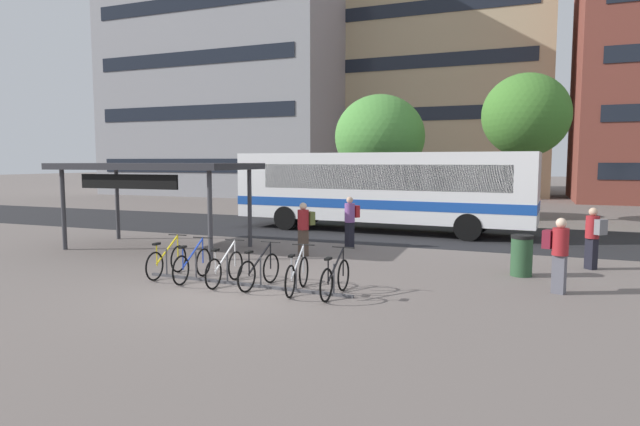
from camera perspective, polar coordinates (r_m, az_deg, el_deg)
name	(u,v)px	position (r m, az deg, el deg)	size (l,w,h in m)	color
ground	(231,292)	(11.95, -9.56, -8.35)	(200.00, 200.00, 0.00)	#6B605B
bus_lane_asphalt	(370,231)	(21.95, 5.41, -1.93)	(80.00, 7.20, 0.01)	#232326
city_bus	(378,188)	(21.70, 6.29, 2.67)	(12.14, 3.23, 3.20)	white
bike_rack	(244,282)	(12.46, -8.19, -7.31)	(5.42, 0.38, 0.70)	#47474C
parked_bicycle_yellow_0	(167,261)	(13.78, -16.14, -5.00)	(0.52, 1.72, 0.99)	black
parked_bicycle_blue_1	(192,265)	(13.13, -13.55, -5.45)	(0.52, 1.72, 0.99)	black
parked_bicycle_white_2	(225,268)	(12.58, -10.20, -5.87)	(0.52, 1.72, 0.99)	black
parked_bicycle_black_3	(259,271)	(12.18, -6.55, -6.20)	(0.52, 1.72, 0.99)	black
parked_bicycle_silver_4	(297,275)	(11.68, -2.46, -6.67)	(0.52, 1.72, 0.99)	black
parked_bicycle_black_5	(335,279)	(11.32, 1.65, -7.06)	(0.52, 1.72, 0.99)	black
transit_shelter	(156,169)	(18.13, -17.20, 4.59)	(6.34, 3.57, 2.80)	#38383D
commuter_red_pack_0	(350,218)	(17.66, 3.29, -0.57)	(0.51, 0.60, 1.69)	black
commuter_grey_pack_1	(593,234)	(15.75, 27.32, -2.03)	(0.58, 0.59, 1.65)	black
commuter_maroon_pack_2	(558,250)	(12.58, 24.25, -3.64)	(0.59, 0.47, 1.65)	#565660
commuter_olive_pack_3	(304,225)	(16.01, -1.71, -1.34)	(0.54, 0.61, 1.63)	#47382D
trash_bin	(522,255)	(14.21, 20.86, -4.28)	(0.55, 0.55, 1.03)	#284C2D
street_tree_0	(526,115)	(27.59, 21.25, 9.75)	(4.11, 4.11, 7.05)	brown
street_tree_1	(380,137)	(27.52, 6.44, 8.12)	(4.58, 4.58, 6.25)	brown
building_left_wing	(237,77)	(50.18, -8.94, 14.28)	(20.17, 13.93, 21.04)	gray
building_centre_block	(439,102)	(51.60, 12.66, 11.60)	(19.21, 13.87, 16.80)	tan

